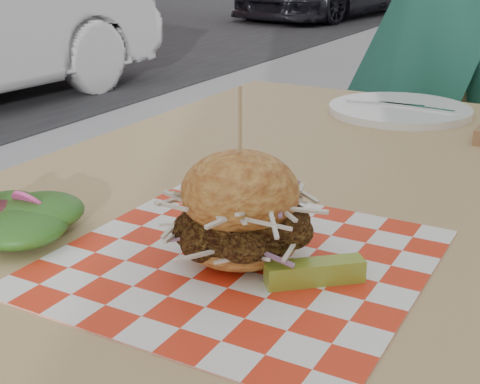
{
  "coord_description": "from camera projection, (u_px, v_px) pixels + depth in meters",
  "views": [
    {
      "loc": [
        0.41,
        -1.16,
        1.05
      ],
      "look_at": [
        0.11,
        -0.62,
        0.82
      ],
      "focal_mm": 50.0,
      "sensor_mm": 36.0,
      "label": 1
    }
  ],
  "objects": [
    {
      "name": "sandwich",
      "position": [
        240.0,
        214.0,
        0.67
      ],
      "size": [
        0.16,
        0.16,
        0.18
      ],
      "color": "#CC8A39",
      "rests_on": "paper_liner"
    },
    {
      "name": "place_setting",
      "position": [
        400.0,
        110.0,
        1.28
      ],
      "size": [
        0.27,
        0.27,
        0.02
      ],
      "color": "white",
      "rests_on": "patio_table"
    },
    {
      "name": "patio_table",
      "position": [
        306.0,
        231.0,
        0.95
      ],
      "size": [
        0.8,
        1.2,
        0.75
      ],
      "color": "tan",
      "rests_on": "ground"
    },
    {
      "name": "patio_chair",
      "position": [
        447.0,
        145.0,
        1.79
      ],
      "size": [
        0.45,
        0.46,
        0.95
      ],
      "rotation": [
        0.0,
        0.0,
        0.06
      ],
      "color": "tan",
      "rests_on": "ground"
    },
    {
      "name": "paper_liner",
      "position": [
        240.0,
        260.0,
        0.68
      ],
      "size": [
        0.36,
        0.36,
        0.0
      ],
      "primitive_type": "cube",
      "color": "red",
      "rests_on": "patio_table"
    },
    {
      "name": "pickle_spear",
      "position": [
        315.0,
        272.0,
        0.63
      ],
      "size": [
        0.09,
        0.08,
        0.02
      ],
      "primitive_type": "cube",
      "rotation": [
        0.0,
        0.0,
        0.71
      ],
      "color": "#92AD32",
      "rests_on": "paper_liner"
    },
    {
      "name": "side_salad",
      "position": [
        9.0,
        224.0,
        0.74
      ],
      "size": [
        0.14,
        0.14,
        0.05
      ],
      "color": "#3F1419",
      "rests_on": "patio_table"
    }
  ]
}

